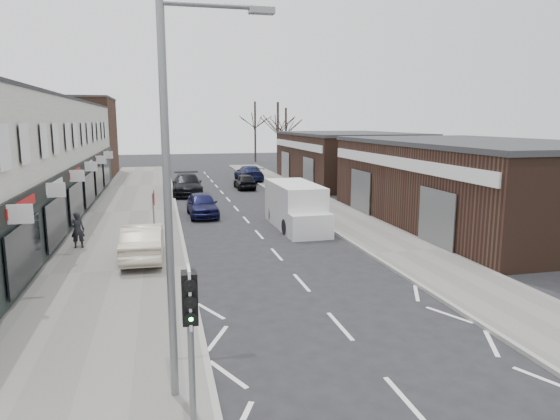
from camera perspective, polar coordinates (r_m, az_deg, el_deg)
ground at (r=13.07m, az=10.01°, el=-16.29°), size 160.00×160.00×0.00m
pavement_left at (r=33.24m, az=-16.62°, el=-0.20°), size 5.50×64.00×0.12m
pavement_right at (r=34.82m, az=4.36°, el=0.65°), size 3.50×64.00×0.12m
brick_block_far at (r=56.39m, az=-22.55°, el=7.56°), size 8.00×10.00×8.00m
right_unit_near at (r=30.36m, az=21.42°, el=2.75°), size 10.00×18.00×4.50m
right_unit_far at (r=48.05m, az=7.71°, el=5.83°), size 10.00×16.00×4.50m
tree_far_a at (r=60.57m, az=-0.24°, el=4.66°), size 3.60×3.60×8.00m
tree_far_b at (r=66.96m, az=0.67°, el=5.19°), size 3.60×3.60×7.50m
tree_far_c at (r=72.16m, az=-2.82°, el=5.53°), size 3.60×3.60×8.50m
traffic_light at (r=9.31m, az=-10.27°, el=-11.24°), size 0.28×0.60×3.10m
street_lamp at (r=9.96m, az=-11.80°, el=3.21°), size 2.23×0.22×8.00m
warning_sign at (r=22.97m, az=-14.19°, el=0.86°), size 0.12×0.80×2.70m
white_van at (r=27.36m, az=1.82°, el=0.37°), size 2.24×6.22×2.42m
sedan_on_pavement at (r=21.44m, az=-15.39°, el=-3.48°), size 1.70×4.59×1.50m
pedestrian at (r=24.27m, az=-22.13°, el=-2.13°), size 0.62×0.43×1.64m
parked_car_left_a at (r=30.99m, az=-8.88°, el=0.63°), size 1.84×4.34×1.46m
parked_car_left_b at (r=40.30m, az=-10.57°, el=2.90°), size 2.49×5.75×1.65m
parked_car_right_a at (r=32.41m, az=1.53°, el=1.30°), size 1.80×4.92×1.61m
parked_car_right_b at (r=43.15m, az=-4.05°, el=3.30°), size 1.58×3.89×1.33m
parked_car_right_c at (r=48.59m, az=-3.57°, el=4.20°), size 2.34×5.38×1.54m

